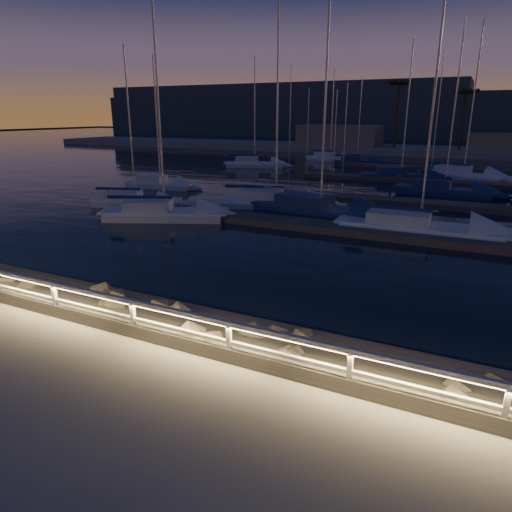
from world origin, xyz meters
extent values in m
plane|color=gray|center=(0.00, 0.00, 0.00)|extent=(400.00, 400.00, 0.00)
cube|color=gray|center=(0.00, -2.50, -0.10)|extent=(240.00, 5.00, 0.20)
cube|color=#615C53|center=(0.00, 1.50, -0.30)|extent=(240.00, 3.45, 1.29)
plane|color=black|center=(0.00, 80.00, -0.60)|extent=(320.00, 320.00, 0.00)
plane|color=black|center=(0.00, 0.00, -1.20)|extent=(400.00, 400.00, 0.00)
cube|color=silver|center=(-5.00, 0.00, 0.50)|extent=(0.11, 0.11, 1.00)
cube|color=silver|center=(-2.00, 0.00, 0.50)|extent=(0.11, 0.11, 1.00)
cube|color=silver|center=(1.00, 0.00, 0.50)|extent=(0.11, 0.11, 1.00)
cube|color=silver|center=(4.00, 0.00, 0.50)|extent=(0.11, 0.11, 1.00)
cube|color=silver|center=(7.00, 0.00, 0.50)|extent=(0.11, 0.11, 1.00)
cube|color=silver|center=(0.00, 0.00, 1.00)|extent=(44.00, 0.12, 0.12)
cube|color=silver|center=(0.00, 0.00, 0.50)|extent=(44.00, 0.09, 0.09)
cube|color=#EBC169|center=(0.00, -0.02, 0.92)|extent=(44.00, 0.04, 0.03)
sphere|color=#615C53|center=(-8.88, 1.28, -0.17)|extent=(0.88, 0.88, 0.88)
sphere|color=#615C53|center=(-6.14, 1.45, -0.21)|extent=(1.04, 1.04, 1.04)
sphere|color=#615C53|center=(-8.85, 1.37, -0.19)|extent=(0.88, 0.88, 0.88)
cube|color=#59514A|center=(0.00, 16.00, -0.40)|extent=(22.00, 2.00, 0.40)
cube|color=#59514A|center=(0.00, 26.00, -0.40)|extent=(22.00, 2.00, 0.40)
cube|color=#59514A|center=(0.00, 38.00, -0.40)|extent=(22.00, 2.00, 0.40)
cube|color=#59514A|center=(0.00, 50.00, -0.40)|extent=(22.00, 2.00, 0.40)
cube|color=gray|center=(0.00, 74.00, -0.20)|extent=(160.00, 14.00, 1.20)
cube|color=gray|center=(-18.00, 74.00, 1.80)|extent=(14.00, 8.00, 4.00)
cube|color=gray|center=(8.00, 75.00, 1.30)|extent=(10.00, 6.00, 3.00)
cylinder|color=#43351F|center=(-8.00, 72.00, 5.65)|extent=(0.44, 0.44, 10.50)
cylinder|color=#43351F|center=(2.00, 73.00, 4.90)|extent=(0.44, 0.44, 9.00)
cube|color=#323E4D|center=(0.00, 130.00, 4.00)|extent=(220.00, 30.00, 14.00)
cube|color=#323E4D|center=(-60.00, 140.00, 6.00)|extent=(120.00, 25.00, 18.00)
cube|color=white|center=(-16.35, 16.84, -0.45)|extent=(6.24, 3.91, 0.50)
cube|color=white|center=(-16.35, 16.84, -0.13)|extent=(6.60, 3.80, 0.14)
cube|color=white|center=(-17.13, 16.55, 0.19)|extent=(2.68, 2.19, 0.59)
cylinder|color=#AAABAF|center=(-16.35, 16.84, 5.11)|extent=(0.11, 0.11, 10.29)
cylinder|color=#AAABAF|center=(-17.51, 16.41, 0.65)|extent=(3.50, 1.35, 0.07)
cube|color=white|center=(-11.80, 14.27, -0.45)|extent=(7.76, 5.25, 0.58)
cube|color=white|center=(-11.80, 14.27, -0.08)|extent=(8.18, 5.17, 0.16)
cube|color=white|center=(-12.74, 13.86, 0.28)|extent=(3.38, 2.86, 0.68)
cylinder|color=#AAABAF|center=(-11.80, 14.27, 6.44)|extent=(0.13, 0.13, 12.84)
cylinder|color=#AAABAF|center=(-13.21, 13.65, 0.81)|extent=(4.26, 1.95, 0.08)
cube|color=navy|center=(-3.19, 19.49, -0.45)|extent=(9.15, 4.40, 0.63)
cube|color=navy|center=(-3.19, 19.49, -0.05)|extent=(9.79, 4.10, 0.17)
cube|color=navy|center=(-4.39, 19.70, 0.35)|extent=(3.74, 2.75, 0.75)
cylinder|color=#AAABAF|center=(-3.19, 19.49, 7.68)|extent=(0.14, 0.14, 15.23)
cylinder|color=#AAABAF|center=(-4.99, 19.81, 0.93)|extent=(5.42, 1.04, 0.09)
cube|color=white|center=(3.26, 17.40, -0.45)|extent=(8.48, 2.89, 0.57)
cube|color=white|center=(3.26, 17.40, -0.09)|extent=(9.18, 2.48, 0.15)
cube|color=white|center=(2.09, 17.39, 0.27)|extent=(3.31, 2.14, 0.67)
cylinder|color=#AAABAF|center=(3.26, 17.40, 7.35)|extent=(0.12, 0.12, 14.68)
cylinder|color=#AAABAF|center=(1.50, 17.39, 0.79)|extent=(5.29, 0.13, 0.08)
cube|color=white|center=(-20.00, 24.47, -0.45)|extent=(6.31, 2.70, 0.52)
cube|color=white|center=(-20.00, 24.47, -0.12)|extent=(6.79, 2.45, 0.14)
cube|color=white|center=(-20.85, 24.37, 0.21)|extent=(2.54, 1.78, 0.61)
cylinder|color=#AAABAF|center=(-20.00, 24.47, 5.29)|extent=(0.11, 0.11, 10.63)
cylinder|color=#AAABAF|center=(-21.27, 24.33, 0.68)|extent=(3.81, 0.50, 0.08)
cube|color=white|center=(-7.01, 20.91, -0.45)|extent=(8.01, 4.59, 0.59)
cube|color=white|center=(-7.01, 20.91, -0.07)|extent=(8.51, 4.40, 0.16)
cube|color=white|center=(-8.02, 20.61, 0.30)|extent=(3.38, 2.66, 0.70)
cylinder|color=#AAABAF|center=(-7.01, 20.91, 6.64)|extent=(0.13, 0.13, 13.20)
cylinder|color=#AAABAF|center=(-8.53, 20.46, 0.84)|extent=(4.58, 1.43, 0.09)
cube|color=navy|center=(3.32, 32.12, -0.45)|extent=(7.52, 2.89, 0.53)
cube|color=navy|center=(3.32, 32.12, -0.11)|extent=(8.11, 2.56, 0.15)
cube|color=navy|center=(2.30, 32.18, 0.23)|extent=(2.98, 2.01, 0.63)
cylinder|color=#AAABAF|center=(3.32, 32.12, 6.40)|extent=(0.12, 0.12, 12.83)
cylinder|color=#AAABAF|center=(1.78, 32.21, 0.71)|extent=(4.61, 0.35, 0.08)
cube|color=white|center=(-20.00, 43.54, -0.45)|extent=(7.46, 4.90, 0.60)
cube|color=white|center=(-20.00, 43.54, -0.07)|extent=(7.87, 4.80, 0.16)
cube|color=white|center=(-20.91, 43.16, 0.32)|extent=(3.23, 2.70, 0.71)
cylinder|color=#AAABAF|center=(-20.00, 43.54, 6.20)|extent=(0.13, 0.13, 12.32)
cylinder|color=#AAABAF|center=(-21.37, 42.97, 0.86)|extent=(4.13, 1.78, 0.09)
cube|color=navy|center=(-1.51, 40.12, -0.45)|extent=(7.68, 5.10, 0.57)
cube|color=navy|center=(-1.51, 40.12, -0.09)|extent=(8.10, 5.00, 0.16)
cube|color=navy|center=(-2.44, 39.73, 0.28)|extent=(3.33, 2.79, 0.67)
cylinder|color=#AAABAF|center=(-1.51, 40.12, 6.36)|extent=(0.12, 0.12, 12.69)
cylinder|color=#AAABAF|center=(-2.91, 39.53, 0.79)|extent=(4.24, 1.86, 0.08)
cube|color=white|center=(4.21, 43.16, -0.45)|extent=(8.67, 5.60, 0.59)
cube|color=white|center=(4.21, 43.16, -0.07)|extent=(9.16, 5.47, 0.16)
cube|color=white|center=(3.14, 43.58, 0.31)|extent=(3.74, 3.10, 0.70)
cylinder|color=#AAABAF|center=(4.21, 43.16, 7.19)|extent=(0.13, 0.13, 14.31)
cylinder|color=#AAABAF|center=(2.61, 43.79, 0.85)|extent=(4.82, 1.98, 0.09)
cube|color=white|center=(-13.73, 55.00, -0.45)|extent=(6.99, 3.51, 0.57)
cube|color=white|center=(-13.73, 55.00, -0.09)|extent=(7.47, 3.29, 0.15)
cube|color=white|center=(-14.64, 55.18, 0.27)|extent=(2.88, 2.15, 0.67)
cylinder|color=#AAABAF|center=(-13.73, 55.00, 5.81)|extent=(0.12, 0.12, 11.60)
cylinder|color=#AAABAF|center=(-15.10, 55.28, 0.79)|extent=(4.11, 0.91, 0.08)
cube|color=navy|center=(-9.29, 52.64, -0.45)|extent=(6.32, 4.32, 0.47)
cube|color=navy|center=(-9.29, 52.64, -0.15)|extent=(6.65, 4.26, 0.13)
cube|color=navy|center=(-10.05, 52.29, 0.15)|extent=(2.76, 2.34, 0.56)
cylinder|color=#AAABAF|center=(-9.29, 52.64, 5.17)|extent=(0.10, 0.10, 10.46)
cylinder|color=#AAABAF|center=(-10.43, 52.12, 0.57)|extent=(3.46, 1.62, 0.07)
camera|label=1|loc=(6.03, -8.67, 5.84)|focal=32.00mm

